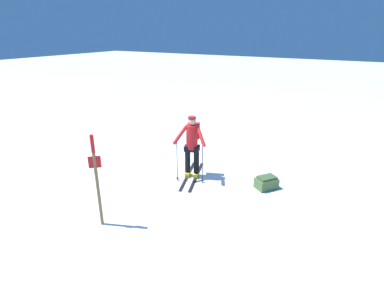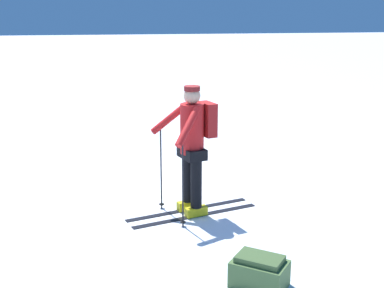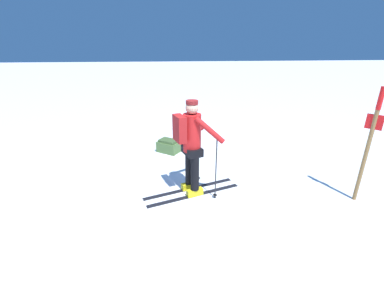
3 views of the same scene
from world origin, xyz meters
TOP-DOWN VIEW (x-y plane):
  - ground_plane at (0.00, 0.00)m, footprint 80.00×80.00m
  - skier at (-0.55, -0.30)m, footprint 0.99×1.83m
  - dropped_backpack at (-2.56, -0.68)m, footprint 0.61×0.65m
  - trail_marker at (-0.02, 2.58)m, footprint 0.20×0.18m

SIDE VIEW (x-z plane):
  - ground_plane at x=0.00m, z-range 0.00..0.00m
  - dropped_backpack at x=-2.56m, z-range -0.01..0.32m
  - skier at x=-0.55m, z-range 0.12..1.86m
  - trail_marker at x=-0.02m, z-range 0.19..2.19m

